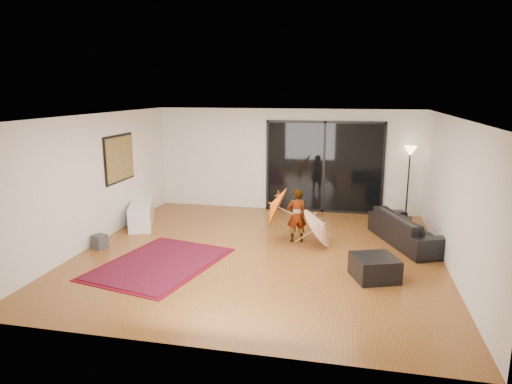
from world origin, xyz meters
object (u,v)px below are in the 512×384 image
(media_console, at_px, (142,211))
(child, at_px, (297,216))
(ottoman, at_px, (375,268))
(sofa, at_px, (409,229))

(media_console, relative_size, child, 1.73)
(ottoman, bearing_deg, child, 132.74)
(media_console, distance_m, ottoman, 5.92)
(sofa, xyz_separation_m, child, (-2.33, -0.35, 0.25))
(ottoman, bearing_deg, sofa, 69.28)
(media_console, distance_m, sofa, 6.21)
(ottoman, relative_size, child, 0.61)
(sofa, relative_size, child, 1.91)
(sofa, height_order, child, child)
(sofa, bearing_deg, child, 76.01)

